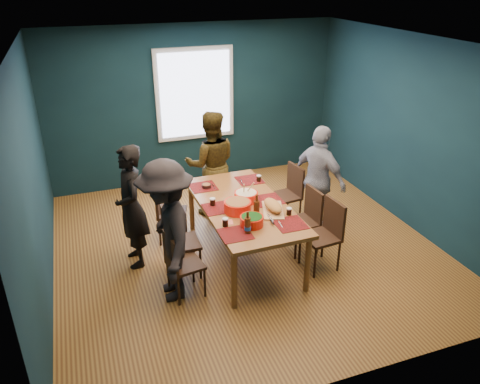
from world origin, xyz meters
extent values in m
cube|color=olive|center=(0.00, 0.00, -0.01)|extent=(5.00, 5.00, 0.01)
cube|color=beige|center=(0.00, 0.00, 2.70)|extent=(5.00, 5.00, 0.01)
cube|color=#0E2831|center=(-2.50, 0.00, 1.35)|extent=(0.01, 5.00, 2.70)
cube|color=#0E2831|center=(2.50, 0.00, 1.35)|extent=(0.01, 5.00, 2.70)
cube|color=#0E2831|center=(0.00, 2.50, 1.35)|extent=(5.00, 0.01, 2.70)
cube|color=#0E2831|center=(0.00, -2.50, 1.35)|extent=(5.00, 0.01, 2.70)
cube|color=beige|center=(0.00, 2.47, 1.55)|extent=(1.35, 0.06, 1.55)
cube|color=olive|center=(-0.11, -0.23, 0.75)|extent=(1.06, 2.07, 0.05)
cylinder|color=olive|center=(-0.56, -1.18, 0.36)|extent=(0.07, 0.07, 0.73)
cylinder|color=olive|center=(0.34, -1.18, 0.36)|extent=(0.07, 0.07, 0.73)
cylinder|color=olive|center=(-0.56, 0.71, 0.36)|extent=(0.07, 0.07, 0.73)
cylinder|color=olive|center=(0.34, 0.71, 0.36)|extent=(0.07, 0.07, 0.73)
cube|color=#321C10|center=(-0.89, 0.52, 0.42)|extent=(0.49, 0.49, 0.04)
cube|color=#321C10|center=(-1.05, 0.57, 0.65)|extent=(0.15, 0.38, 0.43)
cylinder|color=#321C10|center=(-1.10, 0.41, 0.20)|extent=(0.03, 0.03, 0.40)
cylinder|color=#321C10|center=(-0.78, 0.31, 0.20)|extent=(0.03, 0.03, 0.40)
cylinder|color=#321C10|center=(-1.00, 0.72, 0.20)|extent=(0.03, 0.03, 0.40)
cylinder|color=#321C10|center=(-0.68, 0.63, 0.20)|extent=(0.03, 0.03, 0.40)
cube|color=#321C10|center=(-0.95, -0.34, 0.44)|extent=(0.42, 0.42, 0.04)
cube|color=#321C10|center=(-1.13, -0.34, 0.69)|extent=(0.05, 0.41, 0.45)
cylinder|color=#321C10|center=(-1.13, -0.52, 0.21)|extent=(0.03, 0.03, 0.42)
cylinder|color=#321C10|center=(-0.77, -0.52, 0.21)|extent=(0.03, 0.03, 0.42)
cylinder|color=#321C10|center=(-1.12, -0.16, 0.21)|extent=(0.03, 0.03, 0.42)
cylinder|color=#321C10|center=(-0.77, -0.17, 0.21)|extent=(0.03, 0.03, 0.42)
cube|color=#321C10|center=(-1.01, -0.75, 0.40)|extent=(0.43, 0.43, 0.04)
cube|color=#321C10|center=(-1.17, -0.78, 0.62)|extent=(0.10, 0.38, 0.41)
cylinder|color=#321C10|center=(-1.14, -0.94, 0.19)|extent=(0.03, 0.03, 0.38)
cylinder|color=#321C10|center=(-0.82, -0.88, 0.19)|extent=(0.03, 0.03, 0.38)
cylinder|color=#321C10|center=(-1.19, -0.62, 0.19)|extent=(0.03, 0.03, 0.38)
cylinder|color=#321C10|center=(-0.87, -0.57, 0.19)|extent=(0.03, 0.03, 0.38)
cube|color=#321C10|center=(0.78, 0.44, 0.43)|extent=(0.45, 0.45, 0.04)
cube|color=#321C10|center=(0.96, 0.46, 0.67)|extent=(0.09, 0.40, 0.44)
cylinder|color=#321C10|center=(0.64, 0.24, 0.21)|extent=(0.03, 0.03, 0.41)
cylinder|color=#321C10|center=(0.98, 0.29, 0.21)|extent=(0.03, 0.03, 0.41)
cylinder|color=#321C10|center=(0.59, 0.58, 0.21)|extent=(0.03, 0.03, 0.41)
cylinder|color=#321C10|center=(0.93, 0.63, 0.21)|extent=(0.03, 0.03, 0.41)
cube|color=#321C10|center=(0.67, -0.34, 0.42)|extent=(0.43, 0.43, 0.04)
cube|color=#321C10|center=(0.85, -0.33, 0.66)|extent=(0.07, 0.40, 0.43)
cylinder|color=#321C10|center=(0.51, -0.52, 0.20)|extent=(0.03, 0.03, 0.41)
cylinder|color=#321C10|center=(0.85, -0.50, 0.20)|extent=(0.03, 0.03, 0.41)
cylinder|color=#321C10|center=(0.49, -0.18, 0.20)|extent=(0.03, 0.03, 0.41)
cylinder|color=#321C10|center=(0.83, -0.16, 0.20)|extent=(0.03, 0.03, 0.41)
cube|color=#321C10|center=(0.71, -0.79, 0.44)|extent=(0.45, 0.45, 0.04)
cube|color=#321C10|center=(0.90, -0.77, 0.68)|extent=(0.08, 0.41, 0.45)
cylinder|color=#321C10|center=(0.55, -0.98, 0.21)|extent=(0.03, 0.03, 0.42)
cylinder|color=#321C10|center=(0.90, -0.95, 0.21)|extent=(0.03, 0.03, 0.42)
cylinder|color=#321C10|center=(0.52, -0.63, 0.21)|extent=(0.03, 0.03, 0.42)
cylinder|color=#321C10|center=(0.87, -0.60, 0.21)|extent=(0.03, 0.03, 0.42)
imported|color=black|center=(-1.46, 0.12, 0.80)|extent=(0.41, 0.60, 1.60)
imported|color=black|center=(-0.14, 1.10, 0.82)|extent=(0.90, 0.76, 1.63)
imported|color=white|center=(1.16, 0.13, 0.78)|extent=(0.68, 0.99, 1.56)
imported|color=black|center=(-1.17, -0.70, 0.84)|extent=(0.69, 1.12, 1.68)
cylinder|color=red|center=(-0.25, -0.40, 0.85)|extent=(0.34, 0.34, 0.13)
cylinder|color=#54812F|center=(-0.25, -0.40, 0.91)|extent=(0.30, 0.30, 0.02)
cylinder|color=red|center=(-0.05, -0.16, 0.84)|extent=(0.30, 0.30, 0.12)
cylinder|color=beige|center=(-0.05, -0.16, 0.89)|extent=(0.27, 0.27, 0.02)
cylinder|color=tan|center=(-0.01, -0.16, 0.94)|extent=(0.09, 0.17, 0.24)
cylinder|color=tan|center=(-0.08, -0.16, 0.94)|extent=(0.07, 0.17, 0.24)
cylinder|color=red|center=(-0.21, -0.77, 0.84)|extent=(0.28, 0.28, 0.11)
cylinder|color=#124310|center=(-0.21, -0.77, 0.89)|extent=(0.24, 0.24, 0.02)
cube|color=tan|center=(0.17, -0.53, 0.79)|extent=(0.38, 0.53, 0.02)
ellipsoid|color=#B37840|center=(0.17, -0.53, 0.85)|extent=(0.29, 0.42, 0.11)
cube|color=silver|center=(0.05, -0.72, 0.81)|extent=(0.04, 0.19, 0.00)
cylinder|color=black|center=(0.03, -0.83, 0.81)|extent=(0.03, 0.11, 0.02)
sphere|color=#155513|center=(0.17, -0.64, 0.86)|extent=(0.03, 0.03, 0.03)
sphere|color=#155513|center=(0.17, -0.53, 0.86)|extent=(0.03, 0.03, 0.03)
sphere|color=#155513|center=(0.17, -0.42, 0.86)|extent=(0.03, 0.03, 0.03)
cylinder|color=black|center=(-0.42, 0.39, 0.80)|extent=(0.13, 0.13, 0.05)
cylinder|color=#54812F|center=(-0.42, 0.39, 0.83)|extent=(0.11, 0.11, 0.01)
cylinder|color=#48200C|center=(-0.31, -0.92, 0.88)|extent=(0.07, 0.07, 0.20)
cylinder|color=#48200C|center=(-0.31, -0.92, 1.01)|extent=(0.03, 0.03, 0.08)
cylinder|color=#1756A6|center=(-0.31, -0.92, 0.84)|extent=(0.07, 0.07, 0.04)
cylinder|color=#48200C|center=(-0.07, -0.59, 0.88)|extent=(0.07, 0.07, 0.20)
cylinder|color=#48200C|center=(-0.07, -0.59, 1.02)|extent=(0.03, 0.03, 0.08)
cylinder|color=black|center=(-0.50, -0.69, 0.83)|extent=(0.07, 0.07, 0.10)
cylinder|color=silver|center=(-0.50, -0.69, 0.87)|extent=(0.07, 0.07, 0.01)
cylinder|color=black|center=(0.31, -0.68, 0.82)|extent=(0.06, 0.06, 0.09)
cylinder|color=silver|center=(0.31, -0.68, 0.86)|extent=(0.06, 0.06, 0.01)
cylinder|color=black|center=(0.33, 0.35, 0.82)|extent=(0.06, 0.06, 0.09)
cylinder|color=silver|center=(0.33, 0.35, 0.86)|extent=(0.07, 0.07, 0.01)
cylinder|color=black|center=(-0.49, -0.14, 0.83)|extent=(0.07, 0.07, 0.10)
cylinder|color=silver|center=(-0.49, -0.14, 0.87)|extent=(0.07, 0.07, 0.01)
cube|color=#E26C5F|center=(0.22, -0.18, 0.78)|extent=(0.18, 0.18, 0.00)
cube|color=#E26C5F|center=(-0.45, -0.61, 0.78)|extent=(0.15, 0.15, 0.00)
cube|color=#E26C5F|center=(0.25, -0.90, 0.78)|extent=(0.21, 0.21, 0.00)
camera|label=1|loc=(-1.93, -5.17, 3.47)|focal=35.00mm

